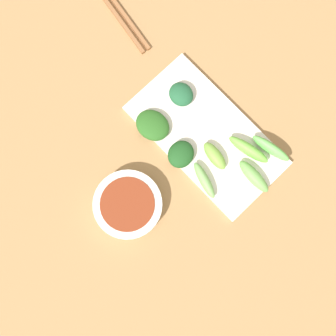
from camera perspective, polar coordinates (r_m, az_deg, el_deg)
name	(u,v)px	position (r m, az deg, el deg)	size (l,w,h in m)	color
tabletop	(180,152)	(0.85, 1.78, 2.33)	(2.10, 2.10, 0.02)	#997247
sauce_bowl	(128,205)	(0.81, -5.81, -5.29)	(0.14, 0.14, 0.04)	silver
serving_plate	(206,135)	(0.85, 5.57, 4.73)	(0.18, 0.34, 0.01)	silver
broccoli_leafy_0	(181,154)	(0.81, 1.87, 2.00)	(0.06, 0.05, 0.03)	#1B491C
broccoli_leafy_1	(181,94)	(0.85, 1.92, 10.63)	(0.05, 0.05, 0.03)	#1F5532
broccoli_stalk_2	(248,149)	(0.83, 11.57, 2.65)	(0.02, 0.09, 0.03)	#69B43F
broccoli_leafy_3	(153,125)	(0.83, -2.24, 6.21)	(0.06, 0.08, 0.02)	#27591D
broccoli_stalk_4	(254,176)	(0.83, 12.33, -1.20)	(0.03, 0.08, 0.02)	#669F4B
broccoli_stalk_5	(271,148)	(0.84, 14.67, 2.79)	(0.02, 0.09, 0.03)	#62B752
broccoli_stalk_6	(215,156)	(0.82, 6.79, 1.76)	(0.03, 0.07, 0.03)	#71A03D
broccoli_stalk_7	(204,180)	(0.81, 5.28, -1.76)	(0.02, 0.08, 0.02)	#70A556
chopsticks	(118,11)	(0.96, -7.33, 21.61)	(0.06, 0.23, 0.01)	#8F5B36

